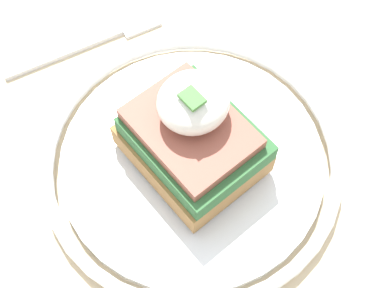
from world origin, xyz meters
The scene contains 4 objects.
dining_table centered at (0.00, 0.00, 0.64)m, with size 0.82×0.85×0.78m.
plate centered at (0.03, 0.01, 0.79)m, with size 0.24×0.24×0.02m.
sandwich centered at (0.03, 0.01, 0.83)m, with size 0.10×0.08×0.09m.
fork centered at (-0.12, 0.02, 0.78)m, with size 0.05×0.15×0.00m.
Camera 1 is at (0.17, -0.11, 1.17)m, focal length 50.00 mm.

